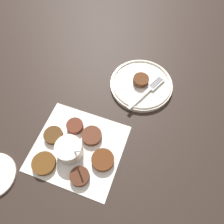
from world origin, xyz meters
TOP-DOWN VIEW (x-y plane):
  - ground_plane at (0.00, 0.00)m, footprint 4.00×4.00m
  - napkin at (-0.02, 0.02)m, footprint 0.31×0.28m
  - sauce_bowl at (-0.00, 0.04)m, footprint 0.10×0.09m
  - fritter_0 at (-0.11, 0.03)m, footprint 0.07×0.07m
  - fritter_1 at (-0.05, -0.03)m, footprint 0.07×0.07m
  - fritter_2 at (0.08, 0.00)m, footprint 0.06×0.06m
  - fritter_3 at (0.02, -0.05)m, footprint 0.06×0.06m
  - fritter_4 at (0.07, 0.10)m, footprint 0.08×0.08m
  - fritter_5 at (-0.06, 0.10)m, footprint 0.06×0.06m
  - serving_plate at (-0.16, -0.29)m, footprint 0.24×0.24m
  - fritter_on_plate at (-0.16, -0.29)m, footprint 0.06×0.06m
  - fork at (-0.20, -0.27)m, footprint 0.11×0.18m

SIDE VIEW (x-z plane):
  - ground_plane at x=0.00m, z-range 0.00..0.00m
  - napkin at x=-0.02m, z-range 0.00..0.00m
  - serving_plate at x=-0.16m, z-range 0.00..0.02m
  - fritter_2 at x=0.08m, z-range 0.00..0.02m
  - fritter_4 at x=0.07m, z-range 0.00..0.02m
  - fritter_1 at x=-0.05m, z-range 0.00..0.02m
  - fritter_5 at x=-0.06m, z-range 0.00..0.02m
  - fritter_0 at x=-0.11m, z-range 0.00..0.02m
  - fritter_3 at x=0.02m, z-range 0.00..0.02m
  - fork at x=-0.20m, z-range 0.02..0.03m
  - sauce_bowl at x=0.00m, z-range -0.02..0.08m
  - fritter_on_plate at x=-0.16m, z-range 0.02..0.04m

